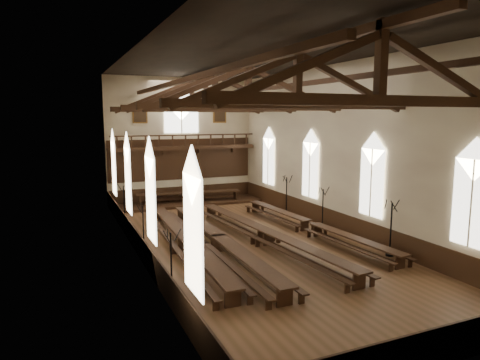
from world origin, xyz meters
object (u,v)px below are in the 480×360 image
object	(u,v)px
dais	(189,203)
candelabrum_right_far	(286,202)
refectory_row_d	(311,225)
candelabrum_left_near	(171,272)
candelabrum_right_near	(390,239)
high_table	(189,193)
candelabrum_left_far	(124,211)
refectory_row_c	(265,233)
candelabrum_right_mid	(322,216)
candelabrum_left_mid	(144,236)
refectory_row_b	(218,239)
refectory_row_a	(186,240)

from	to	relation	value
dais	candelabrum_right_far	world-z (taller)	candelabrum_right_far
refectory_row_d	candelabrum_left_near	size ratio (longest dim) A/B	5.62
candelabrum_right_far	candelabrum_right_near	bearing A→B (deg)	-90.00
refectory_row_d	high_table	bearing A→B (deg)	110.08
dais	candelabrum_right_near	xyz separation A→B (m)	(5.46, -16.35, 0.77)
candelabrum_left_near	candelabrum_right_near	distance (m)	11.10
dais	candelabrum_left_far	bearing A→B (deg)	-144.34
refectory_row_c	candelabrum_right_mid	world-z (taller)	candelabrum_right_mid
candelabrum_right_near	candelabrum_right_far	size ratio (longest dim) A/B	1.04
candelabrum_left_far	candelabrum_left_mid	bearing A→B (deg)	-90.00
candelabrum_left_far	candelabrum_right_mid	size ratio (longest dim) A/B	0.99
refectory_row_d	candelabrum_right_mid	world-z (taller)	candelabrum_right_mid
candelabrum_left_near	candelabrum_left_far	world-z (taller)	candelabrum_left_far
dais	candelabrum_right_far	distance (m)	8.10
high_table	candelabrum_right_far	distance (m)	8.06
refectory_row_b	candelabrum_right_near	size ratio (longest dim) A/B	5.28
refectory_row_b	candelabrum_right_near	distance (m)	8.65
dais	candelabrum_left_near	world-z (taller)	candelabrum_left_near
candelabrum_right_mid	refectory_row_c	bearing A→B (deg)	-161.89
refectory_row_b	refectory_row_c	distance (m)	2.76
candelabrum_left_far	candelabrum_right_far	xyz separation A→B (m)	(11.10, -1.89, 0.06)
refectory_row_c	refectory_row_b	bearing A→B (deg)	-178.30
candelabrum_right_near	candelabrum_left_mid	bearing A→B (deg)	152.42
refectory_row_a	high_table	distance (m)	12.10
refectory_row_d	candelabrum_left_near	bearing A→B (deg)	-152.81
candelabrum_left_mid	candelabrum_right_far	bearing A→B (deg)	22.58
candelabrum_left_near	candelabrum_left_far	bearing A→B (deg)	90.00
candelabrum_left_near	candelabrum_right_far	size ratio (longest dim) A/B	0.92
refectory_row_a	refectory_row_c	distance (m)	4.38
refectory_row_a	candelabrum_left_far	distance (m)	7.74
high_table	candelabrum_right_near	distance (m)	17.24
candelabrum_left_mid	candelabrum_right_mid	world-z (taller)	candelabrum_right_mid
refectory_row_a	candelabrum_left_mid	size ratio (longest dim) A/B	5.99
refectory_row_a	refectory_row_c	bearing A→B (deg)	-6.61
dais	candelabrum_left_far	size ratio (longest dim) A/B	4.43
refectory_row_a	candelabrum_left_mid	bearing A→B (deg)	153.50
candelabrum_left_mid	candelabrum_right_mid	size ratio (longest dim) A/B	0.96
refectory_row_c	candelabrum_right_far	bearing A→B (deg)	51.88
candelabrum_left_mid	dais	bearing A→B (deg)	61.88
high_table	candelabrum_left_mid	xyz separation A→B (m)	(-5.64, -10.55, -0.09)
refectory_row_d	candelabrum_right_mid	size ratio (longest dim) A/B	5.48
high_table	candelabrum_left_near	distance (m)	17.21
high_table	candelabrum_right_near	world-z (taller)	candelabrum_right_near
refectory_row_b	candelabrum_left_mid	size ratio (longest dim) A/B	6.06
refectory_row_c	candelabrum_left_far	world-z (taller)	candelabrum_left_far
refectory_row_b	candelabrum_left_mid	xyz separation A→B (m)	(-3.56, 1.57, 0.16)
candelabrum_right_mid	candelabrum_right_near	bearing A→B (deg)	-90.00
refectory_row_a	refectory_row_c	world-z (taller)	refectory_row_c
candelabrum_right_near	candelabrum_right_far	world-z (taller)	candelabrum_right_near
refectory_row_b	candelabrum_right_far	size ratio (longest dim) A/B	5.48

